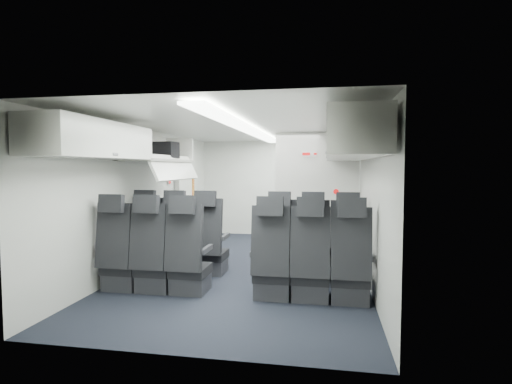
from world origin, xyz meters
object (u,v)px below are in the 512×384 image
(seat_row_mid, at_px, (229,263))
(boarding_door, at_px, (186,197))
(seat_row_front, at_px, (245,248))
(galley_unit, at_px, (318,195))
(flight_attendant, at_px, (287,201))
(carry_on_bag, at_px, (163,150))

(seat_row_mid, bearing_deg, boarding_door, 118.77)
(seat_row_front, relative_size, boarding_door, 1.79)
(galley_unit, bearing_deg, flight_attendant, -115.90)
(flight_attendant, xyz_separation_m, carry_on_bag, (-1.80, -1.66, 0.92))
(galley_unit, relative_size, carry_on_bag, 4.47)
(seat_row_mid, relative_size, flight_attendant, 1.84)
(galley_unit, xyz_separation_m, flight_attendant, (-0.56, -1.14, -0.04))
(galley_unit, height_order, flight_attendant, galley_unit)
(boarding_door, relative_size, flight_attendant, 1.03)
(boarding_door, distance_m, flight_attendant, 2.03)
(seat_row_front, bearing_deg, galley_unit, 73.72)
(seat_row_mid, relative_size, boarding_door, 1.79)
(seat_row_mid, bearing_deg, flight_attendant, 82.53)
(seat_row_mid, height_order, boarding_door, boarding_door)
(seat_row_front, relative_size, seat_row_mid, 1.00)
(galley_unit, distance_m, boarding_door, 2.84)
(boarding_door, bearing_deg, flight_attendant, 0.71)
(galley_unit, height_order, carry_on_bag, carry_on_bag)
(seat_row_front, distance_m, boarding_door, 2.71)
(seat_row_front, xyz_separation_m, carry_on_bag, (-1.40, 0.45, 1.42))
(seat_row_mid, relative_size, galley_unit, 1.75)
(boarding_door, xyz_separation_m, carry_on_bag, (0.24, -1.63, 0.87))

